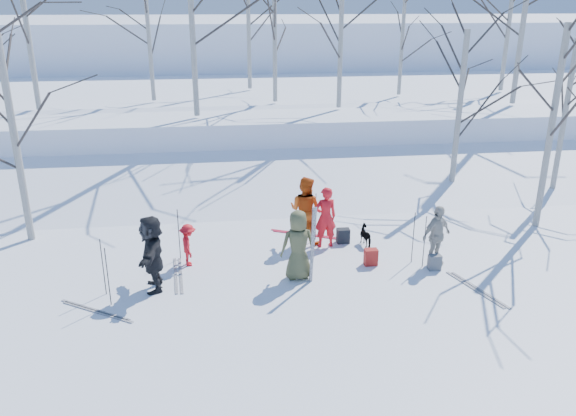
{
  "coord_description": "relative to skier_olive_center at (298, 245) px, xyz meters",
  "views": [
    {
      "loc": [
        -1.71,
        -11.63,
        6.14
      ],
      "look_at": [
        0.0,
        1.5,
        1.3
      ],
      "focal_mm": 35.0,
      "sensor_mm": 36.0,
      "label": 1
    }
  ],
  "objects": [
    {
      "name": "ski_pole_c",
      "position": [
        3.14,
        0.18,
        -0.17
      ],
      "size": [
        0.02,
        0.02,
        1.34
      ],
      "primitive_type": "cylinder",
      "color": "black",
      "rests_on": "ground"
    },
    {
      "name": "skier_redor_behind",
      "position": [
        0.5,
        2.09,
        0.08
      ],
      "size": [
        1.14,
        1.1,
        1.85
      ],
      "primitive_type": "imported",
      "rotation": [
        0.0,
        0.0,
        2.51
      ],
      "color": "#C5470F",
      "rests_on": "ground"
    },
    {
      "name": "skier_cream_east",
      "position": [
        3.49,
        0.31,
        -0.08
      ],
      "size": [
        0.97,
        0.74,
        1.54
      ],
      "primitive_type": "imported",
      "rotation": [
        0.0,
        0.0,
        0.46
      ],
      "color": "beige",
      "rests_on": "ground"
    },
    {
      "name": "birch_plateau_g",
      "position": [
        -4.39,
        13.08,
        3.81
      ],
      "size": [
        4.04,
        4.04,
        4.91
      ],
      "primitive_type": null,
      "color": "silver",
      "rests_on": "snow_plateau"
    },
    {
      "name": "ski_pair_a",
      "position": [
        0.56,
        2.6,
        -0.83
      ],
      "size": [
        1.68,
        2.06,
        0.02
      ],
      "primitive_type": null,
      "rotation": [
        0.0,
        0.0,
        1.13
      ],
      "color": "#B51931",
      "rests_on": "ground"
    },
    {
      "name": "backpack_grey",
      "position": [
        3.38,
        0.0,
        -0.65
      ],
      "size": [
        0.3,
        0.2,
        0.38
      ],
      "primitive_type": "cube",
      "color": "#575A5E",
      "rests_on": "ground"
    },
    {
      "name": "snow_ramp",
      "position": [
        -0.07,
        6.8,
        -0.69
      ],
      "size": [
        70.0,
        9.49,
        4.12
      ],
      "primitive_type": "cube",
      "rotation": [
        0.3,
        0.0,
        0.0
      ],
      "color": "white",
      "rests_on": "ground"
    },
    {
      "name": "far_hill",
      "position": [
        -0.07,
        37.8,
        1.16
      ],
      "size": [
        90.0,
        30.0,
        6.0
      ],
      "primitive_type": "cube",
      "color": "white",
      "rests_on": "ground"
    },
    {
      "name": "birch_plateau_e",
      "position": [
        11.93,
        14.0,
        4.69
      ],
      "size": [
        5.27,
        5.27,
        6.67
      ],
      "primitive_type": null,
      "color": "silver",
      "rests_on": "snow_plateau"
    },
    {
      "name": "ski_pair_c",
      "position": [
        3.96,
        -1.13,
        -0.83
      ],
      "size": [
        1.24,
        2.01,
        0.02
      ],
      "primitive_type": null,
      "rotation": [
        0.0,
        0.0,
        0.29
      ],
      "color": "silver",
      "rests_on": "ground"
    },
    {
      "name": "birch_plateau_f",
      "position": [
        -0.03,
        16.16,
        4.47
      ],
      "size": [
        4.96,
        4.96,
        6.23
      ],
      "primitive_type": null,
      "color": "silver",
      "rests_on": "snow_plateau"
    },
    {
      "name": "birch_plateau_b",
      "position": [
        -2.46,
        9.31,
        4.95
      ],
      "size": [
        5.64,
        5.64,
        7.19
      ],
      "primitive_type": null,
      "color": "silver",
      "rests_on": "snow_plateau"
    },
    {
      "name": "skier_olive_center",
      "position": [
        0.0,
        0.0,
        0.0
      ],
      "size": [
        0.88,
        0.62,
        1.69
      ],
      "primitive_type": "imported",
      "rotation": [
        0.0,
        0.0,
        3.24
      ],
      "color": "#4D4F2F",
      "rests_on": "ground"
    },
    {
      "name": "ski_pair_d",
      "position": [
        -4.47,
        -0.99,
        -0.83
      ],
      "size": [
        1.95,
        2.08,
        0.02
      ],
      "primitive_type": null,
      "rotation": [
        0.0,
        0.0,
        0.99
      ],
      "color": "silver",
      "rests_on": "ground"
    },
    {
      "name": "snow_plateau",
      "position": [
        -0.07,
        16.8,
        0.16
      ],
      "size": [
        70.0,
        18.0,
        2.2
      ],
      "primitive_type": "cube",
      "color": "white",
      "rests_on": "ground"
    },
    {
      "name": "backpack_dark",
      "position": [
        1.52,
        1.9,
        -0.64
      ],
      "size": [
        0.34,
        0.24,
        0.4
      ],
      "primitive_type": "cube",
      "color": "black",
      "rests_on": "ground"
    },
    {
      "name": "birch_edge_c",
      "position": [
        9.4,
        4.87,
        1.73
      ],
      "size": [
        4.2,
        4.2,
        5.15
      ],
      "primitive_type": null,
      "color": "silver",
      "rests_on": "ground"
    },
    {
      "name": "ski_pole_a",
      "position": [
        0.81,
        2.2,
        -0.17
      ],
      "size": [
        0.02,
        0.02,
        1.34
      ],
      "primitive_type": "cylinder",
      "color": "black",
      "rests_on": "ground"
    },
    {
      "name": "upright_ski_left",
      "position": [
        0.28,
        -0.29,
        0.11
      ],
      "size": [
        0.1,
        0.17,
        1.9
      ],
      "primitive_type": "cube",
      "rotation": [
        0.07,
        0.0,
        0.21
      ],
      "color": "silver",
      "rests_on": "ground"
    },
    {
      "name": "birch_plateau_a",
      "position": [
        6.63,
        13.33,
        3.43
      ],
      "size": [
        3.5,
        3.5,
        4.14
      ],
      "primitive_type": null,
      "color": "silver",
      "rests_on": "snow_plateau"
    },
    {
      "name": "birch_plateau_h",
      "position": [
        10.6,
        10.36,
        5.18
      ],
      "size": [
        5.95,
        5.95,
        7.65
      ],
      "primitive_type": null,
      "color": "silver",
      "rests_on": "snow_plateau"
    },
    {
      "name": "birch_plateau_j",
      "position": [
        -8.68,
        11.41,
        4.79
      ],
      "size": [
        5.41,
        5.41,
        6.87
      ],
      "primitive_type": null,
      "color": "silver",
      "rests_on": "snow_plateau"
    },
    {
      "name": "ski_pole_f",
      "position": [
        -4.39,
        -0.23,
        -0.17
      ],
      "size": [
        0.02,
        0.02,
        1.34
      ],
      "primitive_type": "cylinder",
      "color": "black",
      "rests_on": "ground"
    },
    {
      "name": "ground",
      "position": [
        -0.07,
        -0.2,
        -0.84
      ],
      "size": [
        120.0,
        120.0,
        0.0
      ],
      "primitive_type": "plane",
      "color": "white",
      "rests_on": "ground"
    },
    {
      "name": "upright_ski_right",
      "position": [
        0.3,
        -0.26,
        0.11
      ],
      "size": [
        0.13,
        0.23,
        1.89
      ],
      "primitive_type": "cube",
      "rotation": [
        0.1,
        0.0,
        0.29
      ],
      "color": "silver",
      "rests_on": "ground"
    },
    {
      "name": "birch_plateau_i",
      "position": [
        0.78,
        12.13,
        4.07
      ],
      "size": [
        4.41,
        4.41,
        5.44
      ],
      "primitive_type": null,
      "color": "silver",
      "rests_on": "snow_plateau"
    },
    {
      "name": "birch_edge_b",
      "position": [
        7.4,
        2.38,
        2.0
      ],
      "size": [
        4.58,
        4.58,
        5.68
      ],
      "primitive_type": null,
      "color": "silver",
      "rests_on": "ground"
    },
    {
      "name": "skier_grey_west",
      "position": [
        -3.32,
        -0.1,
        0.04
      ],
      "size": [
        0.63,
        1.68,
        1.77
      ],
      "primitive_type": "imported",
      "rotation": [
        0.0,
        0.0,
        4.78
      ],
      "color": "black",
      "rests_on": "ground"
    },
    {
      "name": "ski_pole_e",
      "position": [
        -2.83,
        1.44,
        -0.17
      ],
      "size": [
        0.02,
        0.02,
        1.34
      ],
      "primitive_type": "cylinder",
      "color": "black",
      "rests_on": "ground"
    },
    {
      "name": "dog",
      "position": [
        2.12,
        1.68,
        -0.58
      ],
      "size": [
        0.43,
        0.68,
        0.53
      ],
      "primitive_type": "imported",
      "rotation": [
        0.0,
        0.0,
        3.38
      ],
      "color": "black",
      "rests_on": "ground"
    },
    {
      "name": "ski_pair_b",
      "position": [
        -2.84,
        0.48,
        -0.83
      ],
      "size": [
        0.51,
        1.93,
        0.02
      ],
      "primitive_type": null,
      "rotation": [
        0.0,
        0.0,
        0.08
      ],
      "color": "silver",
      "rests_on": "ground"
    },
    {
      "name": "ski_pole_d",
      "position": [
        2.96,
        0.47,
        -0.17
      ],
      "size": [
        0.02,
        0.02,
        1.34
      ],
      "primitive_type": "cylinder",
      "color": "black",
      "rests_on": "ground"
    },
    {
      "name": "ski_pole_b",
      "position": [
        -4.2,
        -0.73,
        -0.17
      ],
      "size": [
        0.02,
        0.02,
        1.34
      ],
      "primitive_type": "cylinder",
      "color": "black",
      "rests_on": "ground"
    },
    {
      "name": "backpack_red",
      "position": [
        1.9,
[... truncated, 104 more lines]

